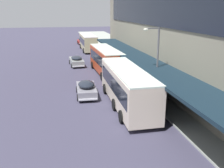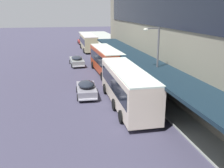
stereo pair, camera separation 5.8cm
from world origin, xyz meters
name	(u,v)px [view 1 (the left image)]	position (x,y,z in m)	size (l,w,h in m)	color
transit_bus_kerbside_front	(88,42)	(4.28, 44.73, 1.87)	(2.83, 10.27, 3.26)	tan
transit_bus_kerbside_rear	(127,85)	(3.72, 12.86, 1.93)	(2.94, 10.90, 3.37)	beige
transit_bus_kerbside_far	(106,59)	(4.16, 24.69, 1.93)	(2.97, 10.29, 3.37)	#A83719
sedan_second_mid	(81,41)	(3.96, 55.55, 0.76)	(1.98, 4.35, 1.55)	#AC221C
sedan_second_near	(76,61)	(0.72, 30.58, 0.75)	(2.11, 4.97, 1.49)	gray
sedan_lead_near	(86,89)	(0.54, 16.15, 0.78)	(2.10, 4.34, 1.59)	gray
street_lamp	(156,59)	(6.39, 13.10, 4.04)	(1.50, 0.28, 6.66)	#4C4C51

